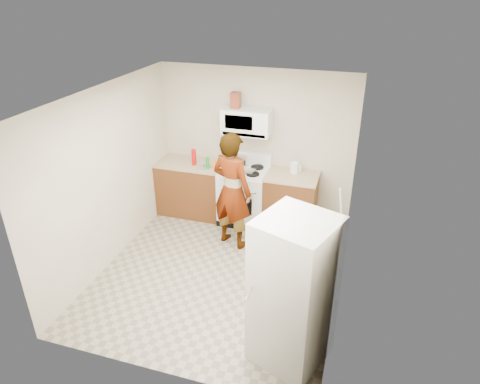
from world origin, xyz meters
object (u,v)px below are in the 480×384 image
at_px(kettle, 295,168).
at_px(saucepan, 239,161).
at_px(gas_range, 244,194).
at_px(fridge, 293,293).
at_px(person, 232,191).
at_px(microwave, 247,121).

height_order(kettle, saucepan, kettle).
distance_m(gas_range, kettle, 0.96).
bearing_deg(fridge, person, 143.83).
xyz_separation_m(person, saucepan, (-0.16, 0.85, 0.12)).
xyz_separation_m(microwave, person, (0.03, -0.86, -0.80)).
bearing_deg(fridge, kettle, 120.64).
bearing_deg(gas_range, microwave, 90.00).
bearing_deg(gas_range, kettle, 8.36).
relative_size(kettle, saucepan, 0.67).
bearing_deg(microwave, kettle, -0.83).
relative_size(fridge, saucepan, 6.73).
distance_m(microwave, kettle, 1.04).
xyz_separation_m(fridge, saucepan, (-1.43, 2.76, 0.17)).
distance_m(fridge, saucepan, 3.12).
height_order(gas_range, fridge, fridge).
bearing_deg(kettle, person, -140.23).
bearing_deg(gas_range, person, -87.83).
xyz_separation_m(microwave, saucepan, (-0.13, -0.01, -0.68)).
bearing_deg(person, fridge, 142.84).
relative_size(person, saucepan, 7.14).
height_order(person, fridge, person).
relative_size(microwave, saucepan, 3.01).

